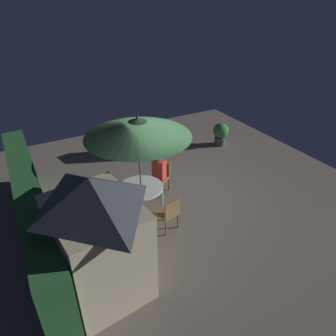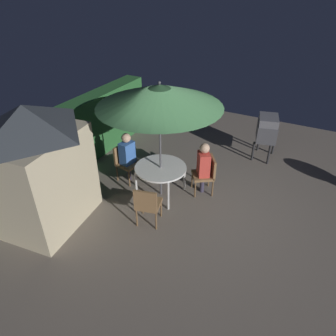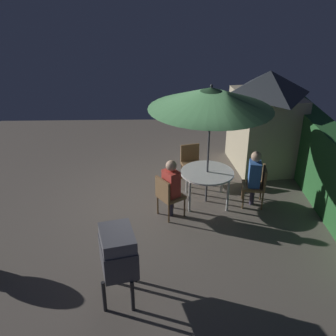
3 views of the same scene
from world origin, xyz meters
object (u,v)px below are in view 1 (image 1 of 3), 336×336
patio_table (141,189)px  chair_near_shed (161,175)px  chair_toward_hedge (169,212)px  potted_plant_by_shed (221,133)px  chair_far_side (99,202)px  person_in_red (159,168)px  garden_shed (97,236)px  person_in_blue (101,193)px  patio_umbrella (138,127)px  bbq_grill (151,131)px

patio_table → chair_near_shed: (0.58, -0.87, -0.15)m
chair_toward_hedge → potted_plant_by_shed: bearing=-50.9°
patio_table → potted_plant_by_shed: (2.23, -4.23, -0.20)m
potted_plant_by_shed → chair_near_shed: bearing=116.1°
chair_far_side → person_in_red: bearing=-78.9°
chair_toward_hedge → patio_table: bearing=14.4°
garden_shed → person_in_blue: (1.96, -0.67, -0.48)m
patio_umbrella → chair_near_shed: 2.11m
potted_plant_by_shed → person_in_blue: bearing=111.7°
potted_plant_by_shed → person_in_red: 3.84m
patio_umbrella → potted_plant_by_shed: patio_umbrella is taller
chair_toward_hedge → potted_plant_by_shed: size_ratio=1.06×
garden_shed → person_in_blue: 2.13m
chair_far_side → potted_plant_by_shed: bearing=-68.8°
bbq_grill → chair_far_side: bbq_grill is taller
patio_umbrella → bbq_grill: 3.60m
potted_plant_by_shed → person_in_red: bearing=116.3°
person_in_red → person_in_blue: (-0.38, 1.78, 0.00)m
bbq_grill → person_in_red: 2.45m
person_in_blue → garden_shed: bearing=161.3°
garden_shed → bbq_grill: 5.71m
patio_table → person_in_blue: (0.16, 0.98, 0.11)m
bbq_grill → chair_near_shed: 2.40m
bbq_grill → person_in_blue: 3.76m
chair_near_shed → person_in_red: bearing=123.8°
person_in_red → bbq_grill: bearing=-20.8°
chair_near_shed → chair_toward_hedge: same height
garden_shed → potted_plant_by_shed: size_ratio=2.93×
bbq_grill → chair_toward_hedge: bearing=159.8°
bbq_grill → person_in_red: size_ratio=0.95×
patio_table → person_in_red: person_in_red is taller
bbq_grill → person_in_blue: size_ratio=0.95×
patio_table → potted_plant_by_shed: size_ratio=1.35×
chair_toward_hedge → person_in_red: size_ratio=0.71×
chair_toward_hedge → chair_near_shed: bearing=-21.1°
garden_shed → chair_far_side: bearing=-16.4°
patio_umbrella → chair_far_side: (0.17, 1.07, -1.84)m
patio_umbrella → chair_near_shed: patio_umbrella is taller
chair_far_side → person_in_blue: bearing=-99.0°
patio_table → bbq_grill: bbq_grill is taller
chair_far_side → bbq_grill: bearing=-45.9°
garden_shed → potted_plant_by_shed: bearing=-55.5°
potted_plant_by_shed → person_in_blue: (-2.07, 5.22, 0.31)m
chair_far_side → potted_plant_by_shed: size_ratio=1.06×
chair_far_side → chair_toward_hedge: size_ratio=1.00×
garden_shed → patio_table: (1.81, -1.65, -0.59)m
garden_shed → person_in_red: garden_shed is taller
patio_umbrella → potted_plant_by_shed: (2.23, -4.23, -1.89)m
patio_umbrella → person_in_blue: 1.86m
patio_table → patio_umbrella: (0.00, -0.00, 1.69)m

